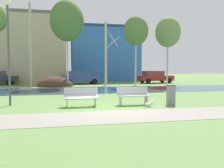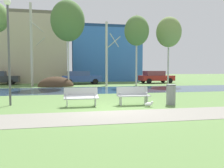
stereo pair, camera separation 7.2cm
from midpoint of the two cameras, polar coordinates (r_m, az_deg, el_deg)
ground_plane at (r=19.69m, az=-5.57°, el=-1.35°), size 120.00×120.00×0.00m
paved_path_strip at (r=8.32m, az=2.27°, el=-8.26°), size 60.00×2.26×0.01m
river_band at (r=19.00m, az=-5.36°, el=-1.52°), size 80.00×6.40×0.01m
soil_mound at (r=23.62m, az=-14.09°, el=-0.60°), size 3.63×2.58×2.04m
bench_left at (r=10.58m, az=-7.72°, el=-3.15°), size 1.60×0.57×0.87m
bench_right at (r=11.03m, az=5.63°, el=-2.86°), size 1.60×0.57×0.87m
trash_bin at (r=11.38m, az=15.05°, el=-2.54°), size 0.48×0.48×1.00m
seagull at (r=10.51m, az=9.66°, el=-5.09°), size 0.47×0.17×0.27m
streetlamp at (r=11.82m, az=-24.87°, el=11.54°), size 0.32×0.32×5.07m
birch_left at (r=24.68m, az=-19.79°, el=9.55°), size 1.55×2.65×8.55m
birch_center_left at (r=23.83m, az=-11.18°, el=15.56°), size 3.43×3.43×8.72m
birch_center at (r=23.71m, az=-1.19°, el=7.91°), size 1.61×2.75×6.74m
birch_center_right at (r=24.21m, az=6.42°, el=13.34°), size 2.60×2.60×7.46m
birch_right at (r=26.10m, az=14.42°, el=12.72°), size 2.77×2.77×7.55m
parked_sedan_second_blue at (r=26.81m, az=-7.94°, el=1.71°), size 4.65×2.26×1.55m
parked_hatch_third_red at (r=29.17m, az=11.19°, el=1.84°), size 4.48×2.31×1.57m
building_beige_block at (r=34.40m, az=-21.09°, el=8.14°), size 11.41×9.60×9.06m
building_blue_store at (r=34.94m, az=-1.68°, el=7.58°), size 10.10×6.20×8.17m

